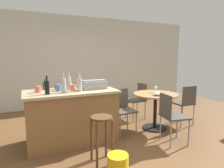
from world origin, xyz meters
name	(u,v)px	position (x,y,z in m)	size (l,w,h in m)	color
ground_plane	(121,141)	(0.00, 0.00, 0.00)	(8.80, 8.80, 0.00)	brown
back_wall	(77,61)	(0.00, 2.93, 1.35)	(8.00, 0.10, 2.70)	beige
kitchen_island	(72,116)	(-0.78, 0.37, 0.46)	(1.55, 0.81, 0.92)	olive
wooden_stool	(102,130)	(-0.57, -0.49, 0.47)	(0.30, 0.30, 0.67)	brown
dining_table	(155,102)	(0.93, 0.26, 0.57)	(0.91, 0.91, 0.74)	black
folding_chair_near	(122,107)	(0.20, 0.33, 0.51)	(0.40, 0.40, 0.87)	#47423D
folding_chair_far	(171,114)	(0.74, -0.43, 0.52)	(0.46, 0.46, 0.87)	#47423D
folding_chair_left	(185,102)	(1.64, 0.15, 0.53)	(0.42, 0.42, 0.88)	#47423D
folding_chair_right	(138,98)	(0.97, 0.99, 0.50)	(0.42, 0.41, 0.86)	#47423D
toolbox	(94,85)	(-0.37, 0.36, 0.99)	(0.44, 0.24, 0.16)	gray
bottle_0	(64,85)	(-0.94, 0.22, 1.04)	(0.08, 0.08, 0.32)	#B7B2AD
bottle_1	(47,87)	(-1.19, 0.19, 1.03)	(0.07, 0.07, 0.29)	black
bottle_2	(45,86)	(-1.18, 0.64, 0.99)	(0.07, 0.07, 0.19)	#194C23
bottle_3	(79,84)	(-0.68, 0.22, 1.03)	(0.08, 0.08, 0.31)	#B7B2AD
bottle_4	(69,83)	(-0.79, 0.48, 1.04)	(0.07, 0.07, 0.31)	#B7B2AD
cup_0	(70,86)	(-0.75, 0.63, 0.96)	(0.11, 0.08, 0.09)	white
cup_1	(38,89)	(-1.31, 0.41, 0.97)	(0.12, 0.09, 0.11)	#DB6651
cup_2	(59,88)	(-0.99, 0.40, 0.97)	(0.11, 0.08, 0.10)	#4C7099
cup_3	(73,88)	(-0.77, 0.33, 0.97)	(0.12, 0.09, 0.10)	#DB6651
cup_4	(57,87)	(-0.98, 0.59, 0.96)	(0.12, 0.09, 0.09)	#4C7099
wine_glass	(156,88)	(0.99, 0.32, 0.85)	(0.07, 0.07, 0.14)	silver
serving_bowl	(158,94)	(0.85, 0.08, 0.78)	(0.18, 0.18, 0.07)	white
plastic_bucket	(118,164)	(-0.48, -0.83, 0.13)	(0.28, 0.28, 0.25)	yellow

